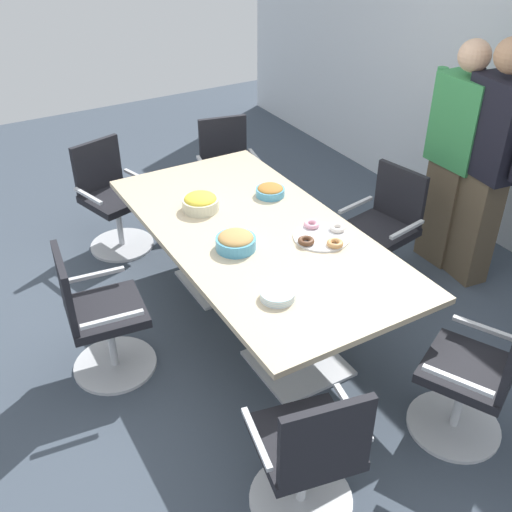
{
  "coord_description": "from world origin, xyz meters",
  "views": [
    {
      "loc": [
        2.95,
        -1.72,
        2.78
      ],
      "look_at": [
        0.0,
        0.0,
        0.55
      ],
      "focal_mm": 42.13,
      "sensor_mm": 36.0,
      "label": 1
    }
  ],
  "objects_px": {
    "person_standing_0": "(455,154)",
    "plate_stack": "(278,295)",
    "office_chair_0": "(113,203)",
    "office_chair_3": "(476,381)",
    "snack_bowl_pretzels": "(270,191)",
    "person_standing_1": "(488,163)",
    "office_chair_4": "(382,234)",
    "office_chair_2": "(308,458)",
    "snack_bowl_chips_yellow": "(201,202)",
    "donut_platter": "(322,235)",
    "conference_table": "(256,247)",
    "office_chair_1": "(99,320)",
    "snack_bowl_cookies": "(236,241)",
    "office_chair_5": "(228,176)"
  },
  "relations": [
    {
      "from": "person_standing_0",
      "to": "plate_stack",
      "type": "bearing_deg",
      "value": 108.34
    },
    {
      "from": "office_chair_0",
      "to": "plate_stack",
      "type": "height_order",
      "value": "office_chair_0"
    },
    {
      "from": "office_chair_3",
      "to": "snack_bowl_pretzels",
      "type": "relative_size",
      "value": 4.3
    },
    {
      "from": "person_standing_0",
      "to": "person_standing_1",
      "type": "distance_m",
      "value": 0.3
    },
    {
      "from": "office_chair_0",
      "to": "office_chair_4",
      "type": "height_order",
      "value": "same"
    },
    {
      "from": "office_chair_2",
      "to": "snack_bowl_chips_yellow",
      "type": "height_order",
      "value": "office_chair_2"
    },
    {
      "from": "office_chair_2",
      "to": "snack_bowl_pretzels",
      "type": "xyz_separation_m",
      "value": [
        -1.84,
        0.9,
        0.38
      ]
    },
    {
      "from": "snack_bowl_pretzels",
      "to": "office_chair_2",
      "type": "bearing_deg",
      "value": -26.11
    },
    {
      "from": "snack_bowl_chips_yellow",
      "to": "donut_platter",
      "type": "xyz_separation_m",
      "value": [
        0.74,
        0.51,
        -0.04
      ]
    },
    {
      "from": "conference_table",
      "to": "office_chair_2",
      "type": "xyz_separation_m",
      "value": [
        1.46,
        -0.56,
        -0.22
      ]
    },
    {
      "from": "plate_stack",
      "to": "office_chair_0",
      "type": "bearing_deg",
      "value": -173.58
    },
    {
      "from": "donut_platter",
      "to": "person_standing_1",
      "type": "bearing_deg",
      "value": 87.66
    },
    {
      "from": "office_chair_1",
      "to": "office_chair_4",
      "type": "xyz_separation_m",
      "value": [
        0.08,
        2.21,
        0.0
      ]
    },
    {
      "from": "snack_bowl_cookies",
      "to": "snack_bowl_pretzels",
      "type": "relative_size",
      "value": 1.21
    },
    {
      "from": "person_standing_0",
      "to": "snack_bowl_cookies",
      "type": "bearing_deg",
      "value": 92.53
    },
    {
      "from": "office_chair_3",
      "to": "donut_platter",
      "type": "bearing_deg",
      "value": 73.12
    },
    {
      "from": "person_standing_0",
      "to": "snack_bowl_cookies",
      "type": "xyz_separation_m",
      "value": [
        0.08,
        -1.95,
        -0.13
      ]
    },
    {
      "from": "conference_table",
      "to": "donut_platter",
      "type": "bearing_deg",
      "value": 48.24
    },
    {
      "from": "conference_table",
      "to": "office_chair_2",
      "type": "bearing_deg",
      "value": -20.99
    },
    {
      "from": "office_chair_4",
      "to": "office_chair_5",
      "type": "xyz_separation_m",
      "value": [
        -1.49,
        -0.54,
        0.0
      ]
    },
    {
      "from": "conference_table",
      "to": "snack_bowl_chips_yellow",
      "type": "height_order",
      "value": "snack_bowl_chips_yellow"
    },
    {
      "from": "conference_table",
      "to": "snack_bowl_cookies",
      "type": "bearing_deg",
      "value": -60.44
    },
    {
      "from": "office_chair_2",
      "to": "snack_bowl_cookies",
      "type": "relative_size",
      "value": 3.56
    },
    {
      "from": "office_chair_0",
      "to": "snack_bowl_chips_yellow",
      "type": "height_order",
      "value": "office_chair_0"
    },
    {
      "from": "office_chair_0",
      "to": "plate_stack",
      "type": "relative_size",
      "value": 4.59
    },
    {
      "from": "person_standing_1",
      "to": "office_chair_2",
      "type": "bearing_deg",
      "value": 123.58
    },
    {
      "from": "snack_bowl_chips_yellow",
      "to": "plate_stack",
      "type": "xyz_separation_m",
      "value": [
        1.15,
        -0.08,
        -0.04
      ]
    },
    {
      "from": "person_standing_0",
      "to": "person_standing_1",
      "type": "relative_size",
      "value": 0.96
    },
    {
      "from": "snack_bowl_chips_yellow",
      "to": "plate_stack",
      "type": "relative_size",
      "value": 1.3
    },
    {
      "from": "conference_table",
      "to": "person_standing_0",
      "type": "relative_size",
      "value": 1.34
    },
    {
      "from": "office_chair_0",
      "to": "person_standing_1",
      "type": "relative_size",
      "value": 0.49
    },
    {
      "from": "office_chair_2",
      "to": "person_standing_0",
      "type": "xyz_separation_m",
      "value": [
        -1.41,
        2.29,
        0.53
      ]
    },
    {
      "from": "snack_bowl_cookies",
      "to": "donut_platter",
      "type": "relative_size",
      "value": 0.68
    },
    {
      "from": "snack_bowl_pretzels",
      "to": "office_chair_4",
      "type": "bearing_deg",
      "value": 61.12
    },
    {
      "from": "office_chair_4",
      "to": "person_standing_1",
      "type": "height_order",
      "value": "person_standing_1"
    },
    {
      "from": "office_chair_3",
      "to": "plate_stack",
      "type": "height_order",
      "value": "office_chair_3"
    },
    {
      "from": "snack_bowl_chips_yellow",
      "to": "office_chair_2",
      "type": "bearing_deg",
      "value": -11.04
    },
    {
      "from": "snack_bowl_cookies",
      "to": "plate_stack",
      "type": "distance_m",
      "value": 0.58
    },
    {
      "from": "office_chair_1",
      "to": "person_standing_0",
      "type": "height_order",
      "value": "person_standing_0"
    },
    {
      "from": "person_standing_0",
      "to": "office_chair_1",
      "type": "bearing_deg",
      "value": 88.3
    },
    {
      "from": "snack_bowl_chips_yellow",
      "to": "donut_platter",
      "type": "bearing_deg",
      "value": 34.84
    },
    {
      "from": "office_chair_2",
      "to": "conference_table",
      "type": "bearing_deg",
      "value": 80.38
    },
    {
      "from": "plate_stack",
      "to": "conference_table",
      "type": "bearing_deg",
      "value": 159.03
    },
    {
      "from": "snack_bowl_chips_yellow",
      "to": "snack_bowl_pretzels",
      "type": "height_order",
      "value": "snack_bowl_chips_yellow"
    },
    {
      "from": "office_chair_2",
      "to": "office_chair_5",
      "type": "relative_size",
      "value": 1.0
    },
    {
      "from": "donut_platter",
      "to": "office_chair_2",
      "type": "bearing_deg",
      "value": -37.14
    },
    {
      "from": "office_chair_2",
      "to": "office_chair_1",
      "type": "bearing_deg",
      "value": 121.16
    },
    {
      "from": "office_chair_4",
      "to": "person_standing_0",
      "type": "height_order",
      "value": "person_standing_0"
    },
    {
      "from": "office_chair_1",
      "to": "person_standing_1",
      "type": "bearing_deg",
      "value": 88.54
    },
    {
      "from": "office_chair_4",
      "to": "snack_bowl_chips_yellow",
      "type": "distance_m",
      "value": 1.44
    }
  ]
}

